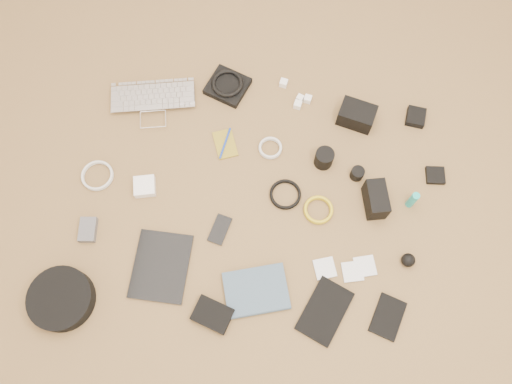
# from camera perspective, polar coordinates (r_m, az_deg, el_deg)

# --- Properties ---
(laptop) EXTENTS (0.39, 0.31, 0.03)m
(laptop) POSITION_cam_1_polar(r_m,az_deg,el_deg) (2.12, -11.65, 9.49)
(laptop) COLOR silver
(laptop) RESTS_ON ground
(headphone_pouch) EXTENTS (0.20, 0.19, 0.03)m
(headphone_pouch) POSITION_cam_1_polar(r_m,az_deg,el_deg) (2.13, -3.27, 11.98)
(headphone_pouch) COLOR black
(headphone_pouch) RESTS_ON ground
(headphones) EXTENTS (0.15, 0.15, 0.02)m
(headphones) POSITION_cam_1_polar(r_m,az_deg,el_deg) (2.11, -3.30, 12.30)
(headphones) COLOR black
(headphones) RESTS_ON headphone_pouch
(charger_a) EXTENTS (0.04, 0.04, 0.03)m
(charger_a) POSITION_cam_1_polar(r_m,az_deg,el_deg) (2.14, 3.18, 12.33)
(charger_a) COLOR white
(charger_a) RESTS_ON ground
(charger_b) EXTENTS (0.03, 0.03, 0.02)m
(charger_b) POSITION_cam_1_polar(r_m,az_deg,el_deg) (2.11, 5.06, 10.62)
(charger_b) COLOR white
(charger_b) RESTS_ON ground
(charger_c) EXTENTS (0.03, 0.03, 0.03)m
(charger_c) POSITION_cam_1_polar(r_m,az_deg,el_deg) (2.11, 5.94, 10.52)
(charger_c) COLOR white
(charger_c) RESTS_ON ground
(charger_d) EXTENTS (0.04, 0.04, 0.03)m
(charger_d) POSITION_cam_1_polar(r_m,az_deg,el_deg) (2.09, 4.79, 9.92)
(charger_d) COLOR white
(charger_d) RESTS_ON ground
(dslr_camera) EXTENTS (0.16, 0.13, 0.08)m
(dslr_camera) POSITION_cam_1_polar(r_m,az_deg,el_deg) (2.07, 11.42, 8.60)
(dslr_camera) COLOR black
(dslr_camera) RESTS_ON ground
(lens_pouch) EXTENTS (0.08, 0.09, 0.03)m
(lens_pouch) POSITION_cam_1_polar(r_m,az_deg,el_deg) (2.15, 17.79, 8.17)
(lens_pouch) COLOR black
(lens_pouch) RESTS_ON ground
(notebook_olive) EXTENTS (0.12, 0.14, 0.01)m
(notebook_olive) POSITION_cam_1_polar(r_m,az_deg,el_deg) (2.01, -3.54, 5.50)
(notebook_olive) COLOR olive
(notebook_olive) RESTS_ON ground
(pen_blue) EXTENTS (0.03, 0.14, 0.01)m
(pen_blue) POSITION_cam_1_polar(r_m,az_deg,el_deg) (2.01, -3.55, 5.59)
(pen_blue) COLOR #1535B2
(pen_blue) RESTS_ON notebook_olive
(cable_white_a) EXTENTS (0.12, 0.12, 0.01)m
(cable_white_a) POSITION_cam_1_polar(r_m,az_deg,el_deg) (2.00, 1.64, 4.99)
(cable_white_a) COLOR silver
(cable_white_a) RESTS_ON ground
(lens_a) EXTENTS (0.09, 0.09, 0.08)m
(lens_a) POSITION_cam_1_polar(r_m,az_deg,el_deg) (1.96, 7.78, 3.85)
(lens_a) COLOR black
(lens_a) RESTS_ON ground
(lens_b) EXTENTS (0.07, 0.07, 0.05)m
(lens_b) POSITION_cam_1_polar(r_m,az_deg,el_deg) (1.97, 11.49, 2.08)
(lens_b) COLOR black
(lens_b) RESTS_ON ground
(card_reader) EXTENTS (0.08, 0.08, 0.02)m
(card_reader) POSITION_cam_1_polar(r_m,az_deg,el_deg) (2.07, 19.81, 1.80)
(card_reader) COLOR black
(card_reader) RESTS_ON ground
(power_brick) EXTENTS (0.10, 0.10, 0.03)m
(power_brick) POSITION_cam_1_polar(r_m,az_deg,el_deg) (1.97, -12.60, 0.63)
(power_brick) COLOR white
(power_brick) RESTS_ON ground
(cable_white_b) EXTENTS (0.13, 0.13, 0.01)m
(cable_white_b) POSITION_cam_1_polar(r_m,az_deg,el_deg) (2.05, -17.63, 1.75)
(cable_white_b) COLOR silver
(cable_white_b) RESTS_ON ground
(cable_black) EXTENTS (0.12, 0.12, 0.01)m
(cable_black) POSITION_cam_1_polar(r_m,az_deg,el_deg) (1.93, 3.36, -0.33)
(cable_black) COLOR black
(cable_black) RESTS_ON ground
(cable_yellow) EXTENTS (0.11, 0.11, 0.01)m
(cable_yellow) POSITION_cam_1_polar(r_m,az_deg,el_deg) (1.92, 7.12, -2.10)
(cable_yellow) COLOR gold
(cable_yellow) RESTS_ON ground
(flash) EXTENTS (0.10, 0.14, 0.10)m
(flash) POSITION_cam_1_polar(r_m,az_deg,el_deg) (1.92, 13.53, -0.83)
(flash) COLOR black
(flash) RESTS_ON ground
(lens_cleaner) EXTENTS (0.03, 0.03, 0.10)m
(lens_cleaner) POSITION_cam_1_polar(r_m,az_deg,el_deg) (1.96, 17.45, -0.88)
(lens_cleaner) COLOR #1AAEA8
(lens_cleaner) RESTS_ON ground
(battery_charger) EXTENTS (0.07, 0.10, 0.03)m
(battery_charger) POSITION_cam_1_polar(r_m,az_deg,el_deg) (1.98, -18.66, -4.10)
(battery_charger) COLOR #515156
(battery_charger) RESTS_ON ground
(tablet) EXTENTS (0.20, 0.26, 0.01)m
(tablet) POSITION_cam_1_polar(r_m,az_deg,el_deg) (1.88, -10.80, -8.33)
(tablet) COLOR black
(tablet) RESTS_ON ground
(phone) EXTENTS (0.08, 0.12, 0.01)m
(phone) POSITION_cam_1_polar(r_m,az_deg,el_deg) (1.89, -4.16, -4.30)
(phone) COLOR black
(phone) RESTS_ON ground
(filter_case_left) EXTENTS (0.09, 0.09, 0.01)m
(filter_case_left) POSITION_cam_1_polar(r_m,az_deg,el_deg) (1.86, 7.86, -8.64)
(filter_case_left) COLOR silver
(filter_case_left) RESTS_ON ground
(filter_case_mid) EXTENTS (0.09, 0.09, 0.01)m
(filter_case_mid) POSITION_cam_1_polar(r_m,az_deg,el_deg) (1.88, 10.96, -8.93)
(filter_case_mid) COLOR silver
(filter_case_mid) RESTS_ON ground
(filter_case_right) EXTENTS (0.09, 0.09, 0.01)m
(filter_case_right) POSITION_cam_1_polar(r_m,az_deg,el_deg) (1.89, 12.33, -8.30)
(filter_case_right) COLOR silver
(filter_case_right) RESTS_ON ground
(air_blower) EXTENTS (0.06, 0.06, 0.05)m
(air_blower) POSITION_cam_1_polar(r_m,az_deg,el_deg) (1.91, 17.00, -7.46)
(air_blower) COLOR black
(air_blower) RESTS_ON ground
(headphone_case) EXTENTS (0.28, 0.28, 0.06)m
(headphone_case) POSITION_cam_1_polar(r_m,az_deg,el_deg) (1.93, -21.35, -11.31)
(headphone_case) COLOR black
(headphone_case) RESTS_ON ground
(drive_case) EXTENTS (0.15, 0.13, 0.03)m
(drive_case) POSITION_cam_1_polar(r_m,az_deg,el_deg) (1.81, -4.99, -13.78)
(drive_case) COLOR black
(drive_case) RESTS_ON ground
(paperback) EXTENTS (0.26, 0.23, 0.02)m
(paperback) POSITION_cam_1_polar(r_m,az_deg,el_deg) (1.81, 0.49, -13.81)
(paperback) COLOR #3F556B
(paperback) RESTS_ON ground
(notebook_black_a) EXTENTS (0.21, 0.25, 0.02)m
(notebook_black_a) POSITION_cam_1_polar(r_m,az_deg,el_deg) (1.84, 7.86, -13.32)
(notebook_black_a) COLOR black
(notebook_black_a) RESTS_ON ground
(notebook_black_b) EXTENTS (0.14, 0.17, 0.01)m
(notebook_black_b) POSITION_cam_1_polar(r_m,az_deg,el_deg) (1.88, 14.82, -13.63)
(notebook_black_b) COLOR black
(notebook_black_b) RESTS_ON ground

